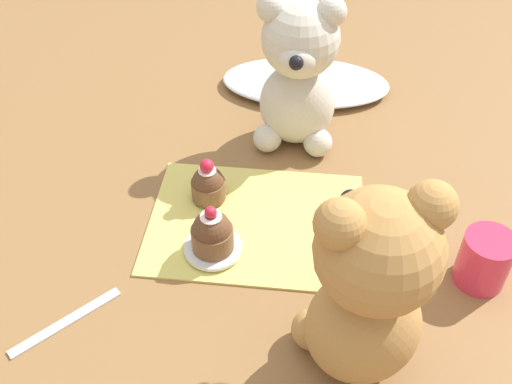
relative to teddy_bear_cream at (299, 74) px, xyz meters
name	(u,v)px	position (x,y,z in m)	size (l,w,h in m)	color
ground_plane	(256,223)	(-0.04, -0.18, -0.11)	(4.00, 4.00, 0.00)	olive
knitted_placemat	(256,222)	(-0.04, -0.18, -0.11)	(0.28, 0.21, 0.01)	#E0D166
tulle_cloth	(305,82)	(0.01, 0.14, -0.10)	(0.28, 0.15, 0.02)	silver
teddy_bear_cream	(299,74)	(0.00, 0.00, 0.00)	(0.11, 0.12, 0.23)	beige
teddy_bear_tan	(369,288)	(0.09, -0.37, 0.01)	(0.14, 0.14, 0.24)	#B78447
cupcake_near_cream_bear	(208,184)	(-0.11, -0.14, -0.08)	(0.05, 0.05, 0.06)	brown
saucer_plate	(213,248)	(-0.09, -0.24, -0.10)	(0.07, 0.07, 0.01)	silver
cupcake_near_tan_bear	(212,233)	(-0.09, -0.24, -0.08)	(0.05, 0.05, 0.07)	brown
juice_glass	(484,260)	(0.23, -0.24, -0.08)	(0.06, 0.06, 0.07)	#DB3356
teaspoon	(66,321)	(-0.23, -0.36, -0.11)	(0.13, 0.01, 0.01)	silver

